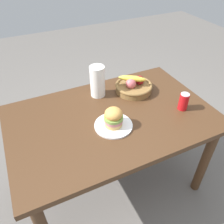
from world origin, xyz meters
name	(u,v)px	position (x,y,z in m)	size (l,w,h in m)	color
ground_plane	(112,180)	(0.00, 0.00, 0.00)	(8.00, 8.00, 0.00)	slate
dining_table	(112,127)	(0.00, 0.00, 0.65)	(1.40, 0.90, 0.75)	#4C301C
plate	(113,125)	(-0.04, -0.10, 0.76)	(0.25, 0.25, 0.01)	white
sandwich	(114,117)	(-0.04, -0.10, 0.83)	(0.12, 0.12, 0.13)	#DBAD60
soda_can	(184,102)	(0.48, -0.14, 0.81)	(0.07, 0.07, 0.13)	red
fruit_basket	(134,86)	(0.29, 0.21, 0.79)	(0.29, 0.29, 0.14)	olive
paper_towel_roll	(98,81)	(0.01, 0.28, 0.87)	(0.11, 0.11, 0.24)	white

